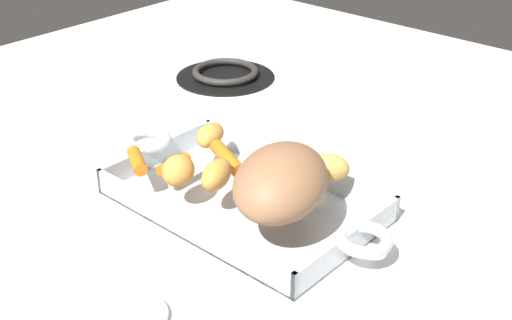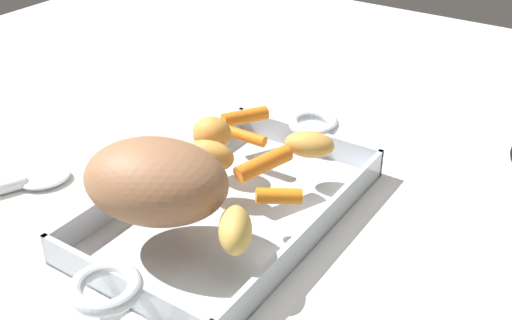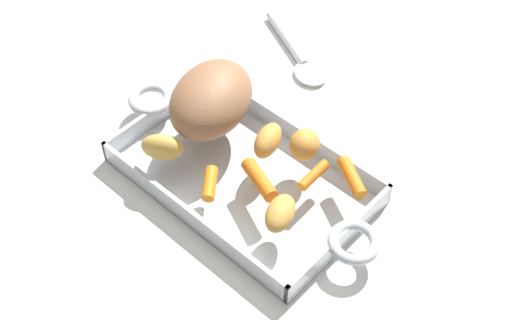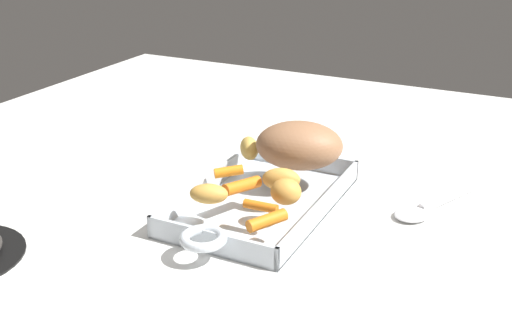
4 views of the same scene
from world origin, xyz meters
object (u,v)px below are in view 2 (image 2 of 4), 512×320
(baby_carrot_northwest, at_px, (245,116))
(baby_carrot_center_left, at_px, (263,164))
(potato_corner, at_px, (235,230))
(potato_golden_large, at_px, (212,133))
(baby_carrot_northeast, at_px, (246,136))
(potato_golden_small, at_px, (208,156))
(pork_roast, at_px, (156,181))
(baby_carrot_short, at_px, (279,196))
(serving_spoon, at_px, (6,187))
(potato_whole, at_px, (309,145))
(roasting_dish, at_px, (231,207))

(baby_carrot_northwest, bearing_deg, baby_carrot_center_left, 44.56)
(potato_corner, xyz_separation_m, potato_golden_large, (-0.14, -0.13, 0.00))
(baby_carrot_northeast, relative_size, potato_golden_small, 0.87)
(baby_carrot_center_left, xyz_separation_m, potato_golden_large, (-0.01, -0.08, 0.01))
(pork_roast, distance_m, baby_carrot_northwest, 0.23)
(potato_golden_small, distance_m, potato_corner, 0.14)
(baby_carrot_northeast, distance_m, potato_corner, 0.21)
(baby_carrot_northwest, height_order, baby_carrot_center_left, baby_carrot_center_left)
(baby_carrot_short, xyz_separation_m, serving_spoon, (0.11, -0.32, -0.04))
(potato_whole, bearing_deg, potato_golden_large, -65.15)
(baby_carrot_northwest, relative_size, serving_spoon, 0.32)
(potato_golden_small, relative_size, serving_spoon, 0.32)
(potato_corner, xyz_separation_m, serving_spoon, (0.03, -0.32, -0.06))
(baby_carrot_short, xyz_separation_m, potato_whole, (-0.10, -0.02, 0.01))
(baby_carrot_short, bearing_deg, baby_carrot_northwest, -134.30)
(potato_golden_large, xyz_separation_m, serving_spoon, (0.17, -0.19, -0.06))
(potato_golden_small, bearing_deg, roasting_dish, 74.03)
(baby_carrot_center_left, xyz_separation_m, potato_corner, (0.13, 0.05, 0.01))
(baby_carrot_northeast, height_order, baby_carrot_short, baby_carrot_short)
(baby_carrot_short, bearing_deg, potato_golden_small, -95.88)
(baby_carrot_northeast, relative_size, baby_carrot_northwest, 0.86)
(pork_roast, bearing_deg, potato_whole, 159.96)
(potato_corner, bearing_deg, baby_carrot_short, -177.00)
(roasting_dish, bearing_deg, potato_golden_small, -105.97)
(baby_carrot_northwest, bearing_deg, baby_carrot_northeast, 36.25)
(potato_golden_small, bearing_deg, potato_whole, 139.12)
(roasting_dish, bearing_deg, serving_spoon, -66.18)
(baby_carrot_short, xyz_separation_m, potato_golden_small, (-0.01, -0.10, 0.01))
(pork_roast, relative_size, baby_carrot_short, 3.08)
(potato_golden_large, bearing_deg, baby_carrot_northwest, -176.16)
(baby_carrot_northeast, height_order, potato_whole, potato_whole)
(pork_roast, xyz_separation_m, baby_carrot_northwest, (-0.22, -0.04, -0.03))
(baby_carrot_northeast, distance_m, serving_spoon, 0.30)
(baby_carrot_center_left, height_order, potato_golden_small, potato_golden_small)
(baby_carrot_northwest, xyz_separation_m, potato_golden_large, (0.08, 0.01, 0.01))
(roasting_dish, distance_m, baby_carrot_northwest, 0.16)
(baby_carrot_short, bearing_deg, potato_whole, -167.92)
(potato_whole, bearing_deg, baby_carrot_northwest, -104.06)
(baby_carrot_northeast, distance_m, baby_carrot_northwest, 0.05)
(baby_carrot_northeast, xyz_separation_m, baby_carrot_northwest, (-0.04, -0.03, 0.00))
(baby_carrot_northeast, xyz_separation_m, serving_spoon, (0.20, -0.21, -0.04))
(baby_carrot_center_left, distance_m, potato_whole, 0.07)
(pork_roast, relative_size, baby_carrot_northwest, 2.41)
(baby_carrot_center_left, distance_m, potato_golden_small, 0.06)
(potato_golden_small, height_order, potato_golden_large, potato_golden_large)
(baby_carrot_short, relative_size, potato_whole, 0.82)
(baby_carrot_center_left, relative_size, potato_golden_large, 1.48)
(roasting_dish, bearing_deg, baby_carrot_northwest, -151.79)
(pork_roast, height_order, baby_carrot_northeast, pork_roast)
(baby_carrot_northeast, relative_size, serving_spoon, 0.28)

